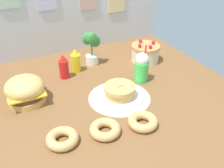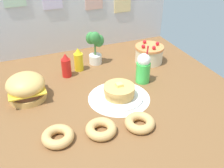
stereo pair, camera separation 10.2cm
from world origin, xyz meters
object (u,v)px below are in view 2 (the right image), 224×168
object	(u,v)px
potted_plant	(95,46)
burger	(26,87)
ketchup_bottle	(66,66)
donut_chocolate	(101,129)
donut_vanilla	(140,123)
cream_soda_cup	(143,68)
donut_pink_glaze	(58,136)
mustard_bottle	(79,60)
layer_cake	(149,54)
pancake_stack	(119,93)

from	to	relation	value
potted_plant	burger	bearing A→B (deg)	-152.19
ketchup_bottle	donut_chocolate	xyz separation A→B (m)	(0.03, -0.82, -0.07)
burger	donut_vanilla	world-z (taller)	burger
cream_soda_cup	donut_vanilla	size ratio (longest dim) A/B	1.61
cream_soda_cup	donut_pink_glaze	world-z (taller)	cream_soda_cup
donut_vanilla	mustard_bottle	bearing A→B (deg)	99.92
cream_soda_cup	donut_vanilla	distance (m)	0.60
ketchup_bottle	cream_soda_cup	distance (m)	0.68
cream_soda_cup	donut_pink_glaze	distance (m)	0.95
burger	donut_chocolate	distance (m)	0.72
layer_cake	donut_chocolate	xyz separation A→B (m)	(-0.79, -0.79, -0.05)
pancake_stack	ketchup_bottle	bearing A→B (deg)	121.13
ketchup_bottle	mustard_bottle	world-z (taller)	same
pancake_stack	donut_chocolate	size ratio (longest dim) A/B	1.83
pancake_stack	potted_plant	size ratio (longest dim) A/B	1.11
burger	ketchup_bottle	xyz separation A→B (m)	(0.37, 0.23, 0.00)
donut_vanilla	donut_chocolate	bearing A→B (deg)	171.47
pancake_stack	layer_cake	world-z (taller)	layer_cake
layer_cake	potted_plant	distance (m)	0.54
pancake_stack	cream_soda_cup	distance (m)	0.34
burger	potted_plant	distance (m)	0.79
burger	layer_cake	bearing A→B (deg)	9.47
layer_cake	donut_pink_glaze	size ratio (longest dim) A/B	1.34
pancake_stack	donut_pink_glaze	xyz separation A→B (m)	(-0.55, -0.28, -0.02)
mustard_bottle	burger	bearing A→B (deg)	-149.56
ketchup_bottle	donut_pink_glaze	xyz separation A→B (m)	(-0.25, -0.78, -0.07)
burger	donut_vanilla	bearing A→B (deg)	-43.39
layer_cake	donut_chocolate	size ratio (longest dim) A/B	1.34
burger	pancake_stack	size ratio (longest dim) A/B	0.78
cream_soda_cup	donut_chocolate	distance (m)	0.74
potted_plant	pancake_stack	bearing A→B (deg)	-92.06
mustard_bottle	donut_vanilla	size ratio (longest dim) A/B	1.08
layer_cake	potted_plant	xyz separation A→B (m)	(-0.50, 0.17, 0.10)
burger	mustard_bottle	xyz separation A→B (m)	(0.51, 0.30, 0.00)
layer_cake	donut_pink_glaze	world-z (taller)	layer_cake
donut_vanilla	cream_soda_cup	bearing A→B (deg)	60.29
donut_chocolate	potted_plant	xyz separation A→B (m)	(0.29, 0.96, 0.15)
donut_vanilla	potted_plant	size ratio (longest dim) A/B	0.61
cream_soda_cup	potted_plant	bearing A→B (deg)	119.22
pancake_stack	potted_plant	world-z (taller)	potted_plant
burger	mustard_bottle	bearing A→B (deg)	30.44
cream_soda_cup	donut_chocolate	xyz separation A→B (m)	(-0.56, -0.48, -0.10)
layer_cake	pancake_stack	bearing A→B (deg)	-138.16
donut_pink_glaze	layer_cake	bearing A→B (deg)	35.05
pancake_stack	donut_vanilla	size ratio (longest dim) A/B	1.83
ketchup_bottle	mustard_bottle	distance (m)	0.15
cream_soda_cup	potted_plant	size ratio (longest dim) A/B	0.98
mustard_bottle	potted_plant	distance (m)	0.22
potted_plant	donut_chocolate	bearing A→B (deg)	-106.99
burger	layer_cake	distance (m)	1.21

